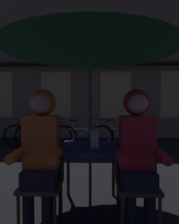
# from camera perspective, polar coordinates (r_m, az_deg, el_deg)

# --- Properties ---
(ground_plane) EXTENTS (60.00, 60.00, 0.00)m
(ground_plane) POSITION_cam_1_polar(r_m,az_deg,el_deg) (2.74, 0.18, -24.89)
(ground_plane) COLOR black
(cafe_table) EXTENTS (0.72, 0.72, 0.74)m
(cafe_table) POSITION_cam_1_polar(r_m,az_deg,el_deg) (2.51, 0.18, -11.82)
(cafe_table) COLOR navy
(cafe_table) RESTS_ON ground_plane
(patio_umbrella) EXTENTS (2.10, 2.10, 2.31)m
(patio_umbrella) POSITION_cam_1_polar(r_m,az_deg,el_deg) (2.57, 0.18, 20.61)
(patio_umbrella) COLOR #4C4C51
(patio_umbrella) RESTS_ON ground_plane
(lantern) EXTENTS (0.11, 0.11, 0.23)m
(lantern) POSITION_cam_1_polar(r_m,az_deg,el_deg) (2.37, 1.44, -7.17)
(lantern) COLOR white
(lantern) RESTS_ON cafe_table
(chair_left) EXTENTS (0.40, 0.40, 0.87)m
(chair_left) POSITION_cam_1_polar(r_m,az_deg,el_deg) (2.27, -12.89, -17.36)
(chair_left) COLOR #513823
(chair_left) RESTS_ON ground_plane
(chair_right) EXTENTS (0.40, 0.40, 0.87)m
(chair_right) POSITION_cam_1_polar(r_m,az_deg,el_deg) (2.24, 12.89, -17.61)
(chair_right) COLOR #513823
(chair_right) RESTS_ON ground_plane
(person_left_hooded) EXTENTS (0.45, 0.56, 1.40)m
(person_left_hooded) POSITION_cam_1_polar(r_m,az_deg,el_deg) (2.12, -13.37, -8.74)
(person_left_hooded) COLOR black
(person_left_hooded) RESTS_ON ground_plane
(person_right_hooded) EXTENTS (0.45, 0.56, 1.40)m
(person_right_hooded) POSITION_cam_1_polar(r_m,az_deg,el_deg) (2.09, 13.28, -8.89)
(person_right_hooded) COLOR black
(person_right_hooded) RESTS_ON ground_plane
(shopfront_building) EXTENTS (10.00, 0.93, 6.20)m
(shopfront_building) POSITION_cam_1_polar(r_m,az_deg,el_deg) (8.06, -1.01, 15.43)
(shopfront_building) COLOR #937A56
(shopfront_building) RESTS_ON ground_plane
(bicycle_second) EXTENTS (1.68, 0.08, 0.84)m
(bicycle_second) POSITION_cam_1_polar(r_m,az_deg,el_deg) (6.01, -12.86, -6.48)
(bicycle_second) COLOR black
(bicycle_second) RESTS_ON ground_plane
(bicycle_third) EXTENTS (1.68, 0.10, 0.84)m
(bicycle_third) POSITION_cam_1_polar(r_m,az_deg,el_deg) (5.80, -1.80, -6.74)
(bicycle_third) COLOR black
(bicycle_third) RESTS_ON ground_plane
(bicycle_fourth) EXTENTS (1.68, 0.10, 0.84)m
(bicycle_fourth) POSITION_cam_1_polar(r_m,az_deg,el_deg) (5.91, 8.63, -6.60)
(bicycle_fourth) COLOR black
(bicycle_fourth) RESTS_ON ground_plane
(potted_plant) EXTENTS (0.60, 0.60, 0.92)m
(potted_plant) POSITION_cam_1_polar(r_m,az_deg,el_deg) (6.98, -17.29, -3.69)
(potted_plant) COLOR brown
(potted_plant) RESTS_ON ground_plane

